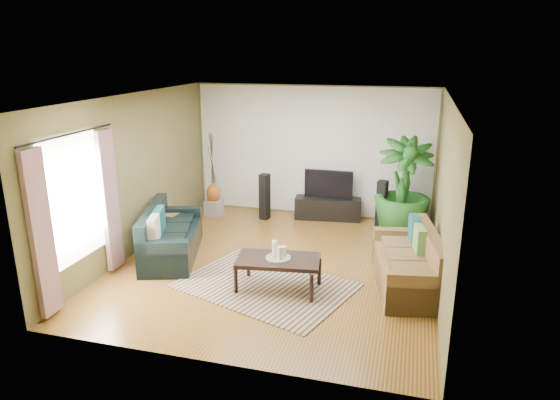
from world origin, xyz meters
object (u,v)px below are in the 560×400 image
(potted_plant, at_px, (403,188))
(side_table, at_px, (169,225))
(television, at_px, (329,184))
(speaker_right, at_px, (381,205))
(sofa_right, at_px, (407,260))
(coffee_table, at_px, (278,274))
(pedestal, at_px, (214,208))
(speaker_left, at_px, (265,197))
(sofa_left, at_px, (172,232))
(tv_stand, at_px, (328,208))
(vase, at_px, (213,194))

(potted_plant, bearing_deg, side_table, -162.27)
(television, height_order, speaker_right, television)
(sofa_right, xyz_separation_m, coffee_table, (-1.81, -0.59, -0.18))
(sofa_right, xyz_separation_m, pedestal, (-4.03, 2.34, -0.26))
(speaker_left, bearing_deg, sofa_right, -25.95)
(television, xyz_separation_m, speaker_left, (-1.26, -0.35, -0.26))
(sofa_left, distance_m, coffee_table, 2.19)
(coffee_table, bearing_deg, sofa_left, 153.25)
(coffee_table, bearing_deg, potted_plant, 51.49)
(tv_stand, distance_m, speaker_left, 1.33)
(side_table, bearing_deg, sofa_left, -59.30)
(speaker_left, bearing_deg, vase, -164.81)
(pedestal, relative_size, side_table, 0.62)
(television, relative_size, potted_plant, 0.54)
(tv_stand, bearing_deg, side_table, -151.55)
(vase, relative_size, side_table, 0.79)
(vase, bearing_deg, potted_plant, -2.36)
(coffee_table, height_order, vase, vase)
(television, distance_m, speaker_left, 1.34)
(sofa_right, height_order, side_table, sofa_right)
(sofa_left, relative_size, coffee_table, 1.56)
(sofa_left, bearing_deg, side_table, 13.37)
(speaker_right, height_order, pedestal, speaker_right)
(sofa_left, bearing_deg, tv_stand, -57.57)
(sofa_left, bearing_deg, coffee_table, -126.24)
(sofa_left, xyz_separation_m, vase, (-0.16, 2.23, 0.05))
(coffee_table, height_order, tv_stand, coffee_table)
(sofa_right, relative_size, pedestal, 5.64)
(pedestal, bearing_deg, tv_stand, 9.35)
(sofa_left, bearing_deg, speaker_right, -73.19)
(sofa_left, relative_size, speaker_right, 1.90)
(tv_stand, bearing_deg, speaker_right, -25.13)
(vase, bearing_deg, side_table, -100.62)
(potted_plant, relative_size, side_table, 3.52)
(tv_stand, xyz_separation_m, vase, (-2.38, -0.39, 0.25))
(speaker_right, distance_m, vase, 3.48)
(speaker_left, xyz_separation_m, speaker_right, (2.36, -0.01, 0.01))
(pedestal, xyz_separation_m, side_table, (-0.28, -1.48, 0.10))
(sofa_left, distance_m, pedestal, 2.25)
(television, relative_size, vase, 2.39)
(coffee_table, bearing_deg, side_table, 142.10)
(coffee_table, xyz_separation_m, side_table, (-2.50, 1.45, 0.02))
(speaker_right, bearing_deg, television, 176.00)
(potted_plant, xyz_separation_m, vase, (-3.87, 0.16, -0.45))
(television, bearing_deg, potted_plant, -20.27)
(television, relative_size, speaker_left, 1.04)
(potted_plant, xyz_separation_m, pedestal, (-3.87, 0.16, -0.76))
(speaker_left, bearing_deg, pedestal, -164.81)
(speaker_right, distance_m, potted_plant, 0.61)
(potted_plant, bearing_deg, speaker_right, 154.47)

